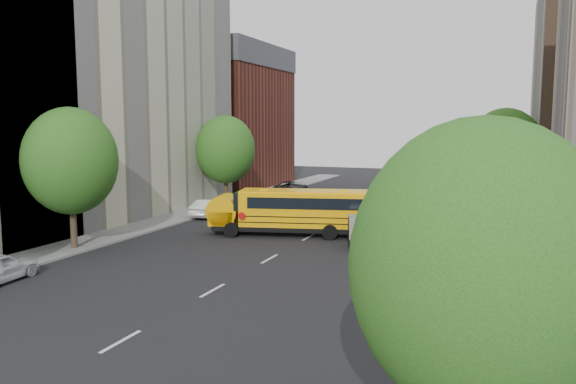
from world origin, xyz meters
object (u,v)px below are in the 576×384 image
Objects in this scene: parked_car_4 at (473,208)px; street_tree_2 at (226,150)px; safari_truck at (401,226)px; school_bus at (295,209)px; parked_car_3 at (456,280)px; street_tree_1 at (71,161)px; parked_car_1 at (210,208)px; street_tree_3 at (481,268)px; street_tree_4 at (504,151)px; parked_car_5 at (487,196)px; street_tree_5 at (506,149)px; parked_car_2 at (291,188)px.

street_tree_2 is at bearing -169.60° from parked_car_4.
street_tree_2 is at bearing 129.55° from safari_truck.
street_tree_2 is 20.44m from safari_truck.
school_bus reaches higher than parked_car_3.
parked_car_1 is at bearing 83.70° from street_tree_1.
street_tree_1 is at bearing -174.81° from safari_truck.
parked_car_4 is (-2.03, 34.07, -3.81)m from street_tree_3.
parked_car_3 is (-1.40, -19.21, -4.35)m from street_tree_4.
safari_truck is (16.87, -10.98, -3.53)m from street_tree_2.
parked_car_5 is at bearing 93.93° from parked_car_3.
parked_car_1 is 0.97× the size of parked_car_5.
parked_car_3 is 1.32× the size of parked_car_4.
street_tree_1 is at bearing -130.38° from parked_car_4.
parked_car_5 is (20.60, 27.97, -4.27)m from street_tree_1.
street_tree_2 reaches higher than street_tree_5.
parked_car_5 is at bearing 47.25° from school_bus.
parked_car_2 is at bearing 85.44° from street_tree_1.
parked_car_1 is (1.40, 12.68, -4.29)m from street_tree_1.
parked_car_5 is (-1.40, 41.97, -3.77)m from street_tree_3.
parked_car_1 is (-20.60, -17.32, -4.04)m from street_tree_5.
street_tree_5 is 4.71m from parked_car_5.
parked_car_3 is (20.60, -19.21, -4.10)m from street_tree_2.
parked_car_3 is at bearing -43.00° from street_tree_2.
street_tree_5 is 31.50m from parked_car_3.
parked_car_4 is (3.10, 13.05, -0.64)m from safari_truck.
street_tree_5 is at bearing 28.61° from street_tree_2.
parked_car_3 is at bearing 143.11° from parked_car_1.
safari_truck is at bearing 103.70° from street_tree_3.
parked_car_2 is 1.28× the size of parked_car_4.
street_tree_3 is at bearing -90.00° from street_tree_5.
parked_car_3 is (10.66, -9.61, -0.91)m from school_bus.
parked_car_4 is (18.57, 7.39, -0.02)m from parked_car_1.
street_tree_2 reaches higher than safari_truck.
safari_truck is (-5.13, -22.98, -3.41)m from street_tree_5.
safari_truck is 1.50× the size of parked_car_1.
parked_car_5 is at bearing 25.84° from street_tree_2.
parked_car_5 is at bearing 91.91° from street_tree_3.
street_tree_2 is 38.83m from street_tree_3.
street_tree_4 is at bearing -90.00° from street_tree_5.
street_tree_4 is at bearing 89.77° from parked_car_3.
street_tree_4 is at bearing 39.29° from street_tree_1.
street_tree_4 is 21.73m from parked_car_1.
street_tree_5 is 27.21m from parked_car_1.
parked_car_5 is (0.63, 7.90, 0.04)m from parked_car_4.
parked_car_5 is (20.60, 9.97, -4.14)m from street_tree_2.
parked_car_2 is (-19.80, 9.57, -4.40)m from street_tree_4.
street_tree_2 reaches higher than parked_car_2.
safari_truck reaches higher than parked_car_4.
safari_truck is (-5.13, -10.98, -3.78)m from street_tree_4.
parked_car_5 is at bearing 89.94° from parked_car_4.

